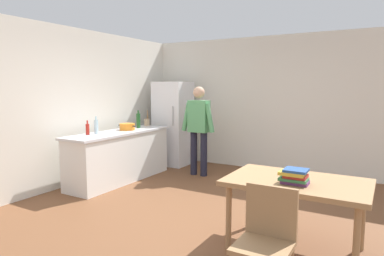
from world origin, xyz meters
The scene contains 14 objects.
ground_plane centered at (0.00, 0.00, 0.00)m, with size 14.00×14.00×0.00m, color brown.
wall_back centered at (0.00, 3.00, 1.35)m, with size 6.40×0.12×2.70m, color silver.
wall_left centered at (-2.60, 0.20, 1.35)m, with size 0.12×5.60×2.70m, color silver.
kitchen_counter centered at (-2.00, 0.80, 0.45)m, with size 0.64×2.20×0.90m.
refrigerator centered at (-1.90, 2.40, 0.90)m, with size 0.70×0.67×1.80m.
person centered at (-0.95, 1.85, 0.98)m, with size 0.70×0.22×1.70m.
dining_table centered at (1.40, -0.30, 0.67)m, with size 1.40×0.90×0.75m.
chair centered at (1.40, -1.27, 0.53)m, with size 0.42×0.42×0.91m.
cooking_pot centered at (-2.01, 1.04, 0.96)m, with size 0.40×0.28×0.12m.
utensil_jar centered at (-2.12, 1.77, 0.98)m, with size 0.11×0.11×0.32m.
bottle_water_clear centered at (-2.11, 0.36, 1.03)m, with size 0.07×0.07×0.30m.
bottle_wine_green centered at (-2.04, 1.39, 1.05)m, with size 0.08×0.08×0.34m.
bottle_sauce_red centered at (-2.16, 0.22, 1.00)m, with size 0.06×0.06×0.24m.
book_stack centered at (1.41, -0.46, 0.83)m, with size 0.27×0.21×0.15m.
Camera 1 is at (2.19, -3.78, 1.70)m, focal length 31.98 mm.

